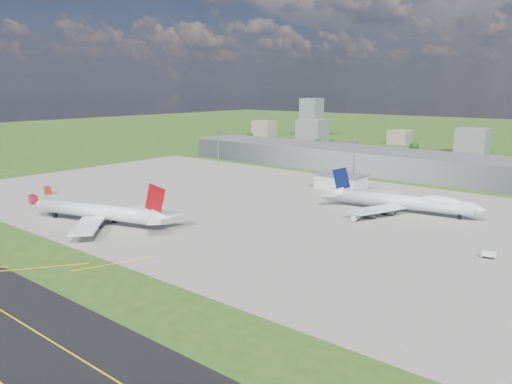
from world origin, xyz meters
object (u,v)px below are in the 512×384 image
Objects in this scene: airliner_red_twin at (101,212)px; airliner_blue_quad at (405,202)px; van_white_far at (489,255)px; crash_tender at (48,190)px; fire_truck at (33,199)px; tug_yellow at (150,201)px; van_white_near at (355,218)px.

airliner_blue_quad is at bearing -148.00° from airliner_red_twin.
crash_tender is at bearing 178.68° from van_white_far.
airliner_red_twin is 60.78m from fire_truck.
airliner_blue_quad reaches higher than van_white_far.
crash_tender is 64.32m from tug_yellow.
airliner_red_twin is 9.42× the size of crash_tender.
airliner_red_twin is at bearing 124.76° from van_white_near.
airliner_red_twin is 150.99m from van_white_far.
airliner_blue_quad is at bearing 49.16° from fire_truck.
airliner_red_twin is 7.95× the size of fire_truck.
fire_truck is at bearing -155.50° from airliner_blue_quad.
fire_truck is at bearing -25.61° from crash_tender.
crash_tender is at bearing -174.04° from tug_yellow.
van_white_far is (154.97, 19.67, 0.28)m from tug_yellow.
fire_truck is 22.72m from crash_tender.
airliner_blue_quad is 8.16× the size of fire_truck.
airliner_blue_quad reaches higher than fire_truck.
airliner_blue_quad is 15.10× the size of van_white_far.
airliner_blue_quad is 181.44m from fire_truck.
van_white_far is (199.80, 57.20, -0.65)m from fire_truck.
van_white_far is at bearing 32.00° from fire_truck.
crash_tender is at bearing 150.33° from fire_truck.
van_white_near reaches higher than van_white_far.
airliner_blue_quad is 9.67× the size of crash_tender.
fire_truck is at bearing 109.51° from van_white_near.
airliner_red_twin reaches higher than airliner_blue_quad.
airliner_red_twin is 0.97× the size of airliner_blue_quad.
fire_truck is (-151.91, -99.16, -3.42)m from airliner_blue_quad.
airliner_red_twin reaches higher than van_white_far.
airliner_red_twin reaches higher than van_white_near.
van_white_near is (141.43, 71.86, -0.50)m from fire_truck.
airliner_red_twin reaches higher than tug_yellow.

